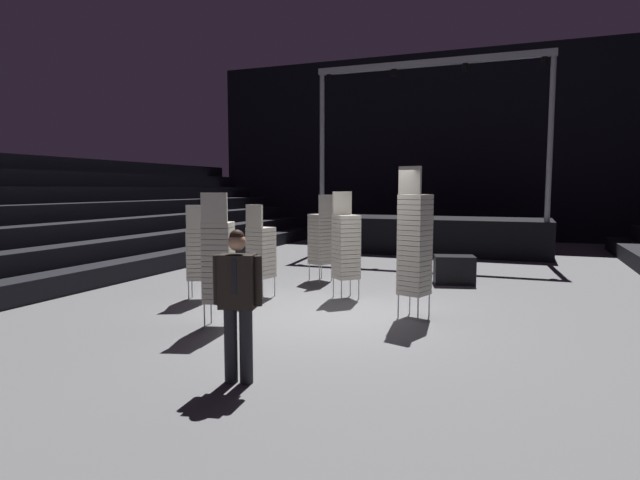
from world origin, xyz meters
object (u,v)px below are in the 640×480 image
at_px(chair_stack_mid_left, 346,245).
at_px(chair_stack_mid_right, 415,243).
at_px(man_with_tie, 238,297).
at_px(equipment_road_case, 454,270).
at_px(stage_riser, 431,232).
at_px(chair_stack_front_left, 261,251).
at_px(chair_stack_rear_left, 218,260).
at_px(chair_stack_mid_centre, 321,238).
at_px(chair_stack_front_right, 199,252).

height_order(chair_stack_mid_left, chair_stack_mid_right, chair_stack_mid_right).
bearing_deg(man_with_tie, equipment_road_case, -114.23).
bearing_deg(equipment_road_case, stage_riser, 104.40).
height_order(man_with_tie, chair_stack_front_left, chair_stack_front_left).
distance_m(chair_stack_front_left, chair_stack_mid_left, 1.72).
bearing_deg(chair_stack_rear_left, equipment_road_case, 42.89).
height_order(stage_riser, chair_stack_mid_centre, stage_riser).
height_order(stage_riser, chair_stack_front_left, stage_riser).
xyz_separation_m(chair_stack_front_left, chair_stack_mid_centre, (0.45, 2.22, 0.08)).
relative_size(chair_stack_front_right, chair_stack_mid_left, 0.88).
relative_size(chair_stack_mid_right, equipment_road_case, 2.84).
relative_size(chair_stack_front_left, chair_stack_mid_centre, 0.92).
distance_m(chair_stack_mid_right, chair_stack_rear_left, 3.26).
bearing_deg(chair_stack_mid_right, stage_riser, 116.60).
bearing_deg(chair_stack_mid_left, chair_stack_mid_centre, -99.11).
relative_size(chair_stack_mid_right, chair_stack_mid_centre, 1.25).
bearing_deg(chair_stack_rear_left, stage_riser, 65.01).
distance_m(stage_riser, chair_stack_mid_centre, 6.68).
height_order(chair_stack_front_left, chair_stack_mid_left, chair_stack_mid_left).
bearing_deg(chair_stack_mid_right, man_with_tie, -89.83).
distance_m(stage_riser, chair_stack_rear_left, 11.12).
bearing_deg(chair_stack_mid_left, chair_stack_rear_left, 22.79).
bearing_deg(equipment_road_case, man_with_tie, -101.91).
bearing_deg(chair_stack_mid_centre, stage_riser, 15.61).
bearing_deg(stage_riser, chair_stack_mid_left, -92.43).
distance_m(chair_stack_mid_right, chair_stack_mid_centre, 3.96).
height_order(man_with_tie, equipment_road_case, man_with_tie).
relative_size(stage_riser, chair_stack_mid_right, 3.01).
height_order(chair_stack_front_right, chair_stack_mid_right, chair_stack_mid_right).
bearing_deg(chair_stack_front_left, equipment_road_case, 52.95).
xyz_separation_m(chair_stack_mid_centre, equipment_road_case, (3.03, 0.71, -0.70)).
bearing_deg(equipment_road_case, chair_stack_mid_left, -127.03).
bearing_deg(equipment_road_case, chair_stack_mid_centre, -166.76).
bearing_deg(chair_stack_front_left, chair_stack_front_right, -134.22).
bearing_deg(man_with_tie, chair_stack_mid_centre, -89.31).
height_order(chair_stack_mid_left, equipment_road_case, chair_stack_mid_left).
height_order(chair_stack_front_left, chair_stack_front_right, same).
bearing_deg(chair_stack_rear_left, chair_stack_mid_left, 49.83).
distance_m(chair_stack_mid_centre, equipment_road_case, 3.19).
bearing_deg(chair_stack_mid_centre, man_with_tie, -137.98).
distance_m(chair_stack_front_right, chair_stack_mid_left, 2.91).
bearing_deg(chair_stack_mid_left, man_with_tie, 49.61).
xyz_separation_m(chair_stack_mid_right, chair_stack_mid_centre, (-2.78, 2.81, -0.25)).
bearing_deg(chair_stack_mid_left, equipment_road_case, -171.08).
height_order(man_with_tie, chair_stack_rear_left, chair_stack_rear_left).
xyz_separation_m(chair_stack_mid_left, chair_stack_mid_right, (1.58, -1.09, 0.21)).
xyz_separation_m(chair_stack_front_left, equipment_road_case, (3.48, 2.93, -0.62)).
height_order(chair_stack_front_left, chair_stack_mid_right, chair_stack_mid_right).
distance_m(chair_stack_front_left, chair_stack_front_right, 1.21).
xyz_separation_m(chair_stack_mid_left, chair_stack_rear_left, (-1.20, -2.79, 0.00)).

